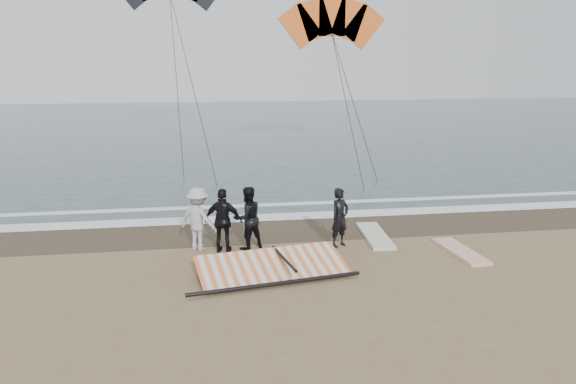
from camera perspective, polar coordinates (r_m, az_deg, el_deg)
The scene contains 11 objects.
ground at distance 14.24m, azimuth 6.47°, elevation -8.90°, with size 120.00×120.00×0.00m, color #8C704C.
sea at distance 46.15m, azimuth -4.34°, elevation 6.68°, with size 120.00×54.00×0.02m, color #233838.
wet_sand at distance 18.36m, azimuth 2.80°, elevation -3.64°, with size 120.00×2.80×0.01m, color #4C3D2B.
foam_near at distance 19.68m, azimuth 1.99°, elevation -2.40°, with size 120.00×0.90×0.01m, color white.
foam_far at distance 21.29m, azimuth 1.13°, elevation -1.17°, with size 120.00×0.45×0.01m, color white.
man_main at distance 16.43m, azimuth 5.29°, elevation -2.59°, with size 0.64×0.42×1.75m, color black.
board_white at distance 16.78m, azimuth 17.11°, elevation -5.77°, with size 0.63×2.26×0.09m, color silver.
board_cream at distance 17.61m, azimuth 8.82°, elevation -4.38°, with size 0.68×2.55×0.11m, color beige.
trio_cluster at distance 16.14m, azimuth -6.86°, elevation -2.75°, with size 2.63×1.30×1.85m.
sail_rig at distance 14.48m, azimuth -1.94°, elevation -7.60°, with size 4.32×2.32×0.50m.
kite_red at distance 31.23m, azimuth 4.49°, elevation 16.46°, with size 6.23×4.34×10.79m.
Camera 1 is at (-3.57, -12.69, 5.38)m, focal length 35.00 mm.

